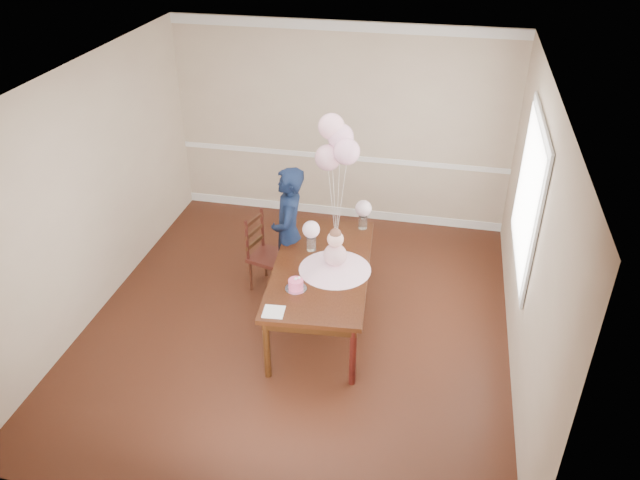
{
  "coord_description": "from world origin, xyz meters",
  "views": [
    {
      "loc": [
        1.36,
        -5.25,
        4.33
      ],
      "look_at": [
        0.23,
        0.05,
        1.05
      ],
      "focal_mm": 35.0,
      "sensor_mm": 36.0,
      "label": 1
    }
  ],
  "objects_px": {
    "dining_table_top": "(321,268)",
    "birthday_cake": "(296,284)",
    "woman": "(289,234)",
    "dining_chair_seat": "(269,257)"
  },
  "relations": [
    {
      "from": "dining_table_top",
      "to": "dining_chair_seat",
      "type": "distance_m",
      "value": 0.96
    },
    {
      "from": "birthday_cake",
      "to": "dining_chair_seat",
      "type": "relative_size",
      "value": 0.37
    },
    {
      "from": "dining_chair_seat",
      "to": "birthday_cake",
      "type": "bearing_deg",
      "value": -44.83
    },
    {
      "from": "woman",
      "to": "dining_chair_seat",
      "type": "bearing_deg",
      "value": -112.54
    },
    {
      "from": "dining_table_top",
      "to": "birthday_cake",
      "type": "xyz_separation_m",
      "value": [
        -0.16,
        -0.46,
        0.08
      ]
    },
    {
      "from": "woman",
      "to": "dining_table_top",
      "type": "bearing_deg",
      "value": 36.51
    },
    {
      "from": "dining_table_top",
      "to": "birthday_cake",
      "type": "distance_m",
      "value": 0.49
    },
    {
      "from": "birthday_cake",
      "to": "woman",
      "type": "xyz_separation_m",
      "value": [
        -0.31,
        0.93,
        -0.0
      ]
    },
    {
      "from": "birthday_cake",
      "to": "dining_chair_seat",
      "type": "distance_m",
      "value": 1.21
    },
    {
      "from": "birthday_cake",
      "to": "woman",
      "type": "bearing_deg",
      "value": 108.63
    }
  ]
}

